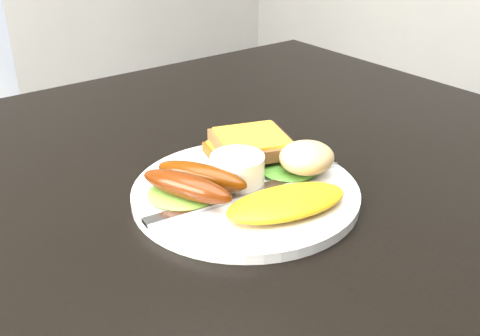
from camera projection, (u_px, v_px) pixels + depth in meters
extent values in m
cube|color=black|center=(137.00, 204.00, 0.64)|extent=(1.20, 0.80, 0.04)
imported|color=navy|center=(35.00, 78.00, 1.05)|extent=(0.63, 0.54, 1.47)
cylinder|color=white|center=(246.00, 192.00, 0.61)|extent=(0.25, 0.25, 0.01)
ellipsoid|color=olive|center=(187.00, 192.00, 0.59)|extent=(0.10, 0.09, 0.01)
ellipsoid|color=#369620|center=(290.00, 170.00, 0.64)|extent=(0.08, 0.08, 0.01)
ellipsoid|color=#D0BE07|center=(287.00, 202.00, 0.56)|extent=(0.14, 0.09, 0.02)
ellipsoid|color=#621D0A|center=(187.00, 186.00, 0.57)|extent=(0.07, 0.11, 0.03)
ellipsoid|color=#5A2805|center=(201.00, 176.00, 0.59)|extent=(0.07, 0.11, 0.03)
cylinder|color=white|center=(237.00, 170.00, 0.61)|extent=(0.06, 0.06, 0.03)
cube|color=brown|center=(236.00, 152.00, 0.68)|extent=(0.08, 0.08, 0.01)
cube|color=brown|center=(252.00, 144.00, 0.67)|extent=(0.11, 0.11, 0.01)
ellipsoid|color=beige|center=(307.00, 157.00, 0.62)|extent=(0.07, 0.06, 0.03)
cube|color=#ADAFB7|center=(225.00, 199.00, 0.58)|extent=(0.18, 0.03, 0.00)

